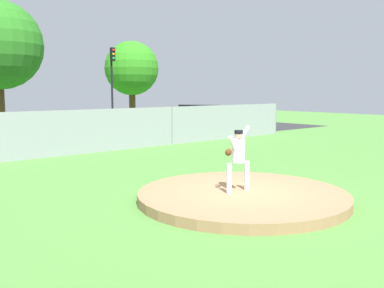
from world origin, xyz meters
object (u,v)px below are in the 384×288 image
object	(u,v)px
baseball	(244,185)
parked_car_slate	(200,119)
parked_car_white	(121,124)
traffic_light_far	(112,75)
pitcher_youth	(238,154)
parked_car_champagne	(77,127)

from	to	relation	value
baseball	parked_car_slate	distance (m)	17.72
baseball	parked_car_white	world-z (taller)	parked_car_white
parked_car_slate	traffic_light_far	xyz separation A→B (m)	(-4.04, 4.45, 2.94)
parked_car_white	parked_car_slate	bearing A→B (deg)	-6.43
pitcher_youth	traffic_light_far	size ratio (longest dim) A/B	0.29
parked_car_champagne	parked_car_slate	distance (m)	9.03
baseball	pitcher_youth	bearing A→B (deg)	-152.59
parked_car_slate	traffic_light_far	world-z (taller)	traffic_light_far
pitcher_youth	parked_car_champagne	size ratio (longest dim) A/B	0.36
pitcher_youth	parked_car_champagne	xyz separation A→B (m)	(2.49, 13.99, -0.38)
baseball	parked_car_slate	bearing A→B (deg)	51.87
pitcher_youth	parked_car_white	size ratio (longest dim) A/B	0.40
parked_car_slate	parked_car_white	size ratio (longest dim) A/B	1.16
pitcher_youth	parked_car_champagne	distance (m)	14.22
baseball	parked_car_champagne	bearing A→B (deg)	82.08
parked_car_champagne	parked_car_slate	bearing A→B (deg)	1.52
parked_car_champagne	traffic_light_far	distance (m)	7.48
parked_car_champagne	parked_car_slate	size ratio (longest dim) A/B	0.96
parked_car_white	traffic_light_far	xyz separation A→B (m)	(1.74, 3.80, 3.04)
baseball	traffic_light_far	world-z (taller)	traffic_light_far
pitcher_youth	traffic_light_far	bearing A→B (deg)	68.17
baseball	parked_car_white	bearing A→B (deg)	70.53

